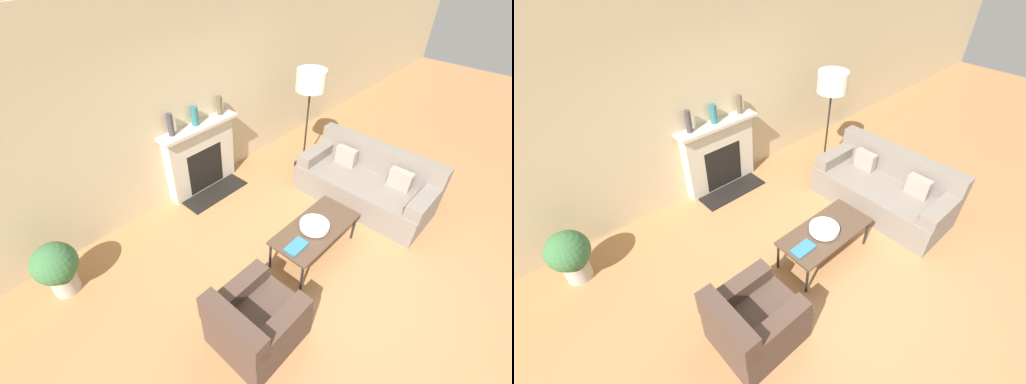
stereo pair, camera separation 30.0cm
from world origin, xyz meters
TOP-DOWN VIEW (x-y plane):
  - ground_plane at (0.00, 0.00)m, footprint 18.00×18.00m
  - wall_back at (0.00, 2.56)m, footprint 18.00×0.06m
  - fireplace at (-0.11, 2.42)m, footprint 1.31×0.59m
  - couch at (1.37, 0.36)m, footprint 0.91×1.95m
  - armchair_near at (-1.44, 0.01)m, footprint 0.85×0.75m
  - coffee_table at (-0.06, 0.29)m, footprint 1.22×0.57m
  - bowl at (-0.09, 0.29)m, footprint 0.37×0.37m
  - book at (-0.48, 0.26)m, footprint 0.29×0.17m
  - floor_lamp at (1.48, 1.61)m, footprint 0.46×0.46m
  - mantel_vase_left at (-0.55, 2.43)m, footprint 0.09×0.09m
  - mantel_vase_center_left at (-0.13, 2.43)m, footprint 0.10×0.10m
  - mantel_vase_center_right at (0.34, 2.43)m, footprint 0.08×0.08m
  - potted_plant at (-2.52, 2.06)m, footprint 0.49×0.49m

SIDE VIEW (x-z plane):
  - ground_plane at x=0.00m, z-range 0.00..0.00m
  - armchair_near at x=-1.44m, z-range -0.07..0.69m
  - couch at x=1.37m, z-range -0.11..0.74m
  - potted_plant at x=-2.52m, z-range 0.06..0.76m
  - coffee_table at x=-0.06m, z-range 0.19..0.64m
  - book at x=-0.48m, z-range 0.45..0.47m
  - bowl at x=-0.09m, z-range 0.45..0.54m
  - fireplace at x=-0.11m, z-range -0.01..1.11m
  - mantel_vase_center_left at x=-0.13m, z-range 1.12..1.40m
  - mantel_vase_center_right at x=0.34m, z-range 1.12..1.41m
  - mantel_vase_left at x=-0.55m, z-range 1.12..1.44m
  - wall_back at x=0.00m, z-range 0.00..2.90m
  - floor_lamp at x=1.48m, z-range 0.62..2.33m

